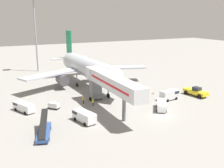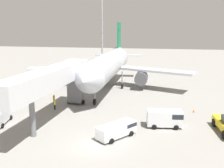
{
  "view_description": "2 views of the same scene",
  "coord_description": "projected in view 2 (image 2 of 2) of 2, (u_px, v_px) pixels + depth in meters",
  "views": [
    {
      "loc": [
        -31.45,
        -40.33,
        19.59
      ],
      "look_at": [
        -2.23,
        18.04,
        2.73
      ],
      "focal_mm": 42.11,
      "sensor_mm": 36.0,
      "label": 1
    },
    {
      "loc": [
        7.79,
        -26.24,
        13.36
      ],
      "look_at": [
        -2.55,
        22.08,
        2.55
      ],
      "focal_mm": 40.56,
      "sensor_mm": 36.0,
      "label": 2
    }
  ],
  "objects": [
    {
      "name": "safety_cone_alpha",
      "position": [
        194.0,
        111.0,
        41.37
      ],
      "size": [
        0.32,
        0.32,
        0.49
      ],
      "color": "black",
      "rests_on": "ground"
    },
    {
      "name": "apron_light_mast",
      "position": [
        102.0,
        14.0,
        82.59
      ],
      "size": [
        2.4,
        2.4,
        26.33
      ],
      "color": "#93969B",
      "rests_on": "ground"
    },
    {
      "name": "service_van_far_left",
      "position": [
        118.0,
        129.0,
        31.67
      ],
      "size": [
        4.68,
        5.45,
        1.81
      ],
      "color": "white",
      "rests_on": "ground"
    },
    {
      "name": "safety_cone_bravo",
      "position": [
        161.0,
        111.0,
        40.69
      ],
      "size": [
        0.46,
        0.46,
        0.69
      ],
      "color": "black",
      "rests_on": "ground"
    },
    {
      "name": "ground_crew_worker_midground",
      "position": [
        54.0,
        99.0,
        45.26
      ],
      "size": [
        0.46,
        0.46,
        1.84
      ],
      "color": "#1E2333",
      "rests_on": "ground"
    },
    {
      "name": "jet_bridge",
      "position": [
        55.0,
        79.0,
        37.06
      ],
      "size": [
        3.76,
        22.93,
        7.98
      ],
      "color": "silver",
      "rests_on": "ground"
    },
    {
      "name": "baggage_cart_rear_right",
      "position": [
        17.0,
        99.0,
        46.24
      ],
      "size": [
        2.5,
        2.62,
        1.4
      ],
      "color": "#38383D",
      "rests_on": "ground"
    },
    {
      "name": "ground_plane",
      "position": [
        94.0,
        146.0,
        29.52
      ],
      "size": [
        300.0,
        300.0,
        0.0
      ],
      "primitive_type": "plane",
      "color": "gray"
    },
    {
      "name": "ground_crew_worker_foreground",
      "position": [
        55.0,
        104.0,
        42.56
      ],
      "size": [
        0.45,
        0.45,
        1.79
      ],
      "color": "#1E2333",
      "rests_on": "ground"
    },
    {
      "name": "airplane_at_gate",
      "position": [
        108.0,
        65.0,
        56.75
      ],
      "size": [
        38.65,
        39.15,
        15.09
      ],
      "color": "#B7BCC6",
      "rests_on": "ground"
    },
    {
      "name": "service_van_mid_left",
      "position": [
        166.0,
        118.0,
        34.87
      ],
      "size": [
        5.0,
        2.72,
        2.39
      ],
      "color": "silver",
      "rests_on": "ground"
    }
  ]
}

